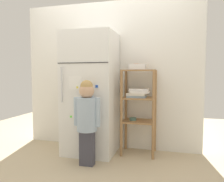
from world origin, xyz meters
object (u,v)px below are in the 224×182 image
(refrigerator, at_px, (91,93))
(fruit_bin, at_px, (137,67))
(pantry_shelf_unit, at_px, (138,101))
(child_standing, at_px, (87,114))

(refrigerator, bearing_deg, fruit_bin, 9.75)
(refrigerator, distance_m, pantry_shelf_unit, 0.67)
(child_standing, relative_size, fruit_bin, 4.33)
(pantry_shelf_unit, height_order, fruit_bin, fruit_bin)
(child_standing, distance_m, pantry_shelf_unit, 0.77)
(refrigerator, height_order, pantry_shelf_unit, refrigerator)
(refrigerator, relative_size, child_standing, 1.61)
(refrigerator, height_order, fruit_bin, refrigerator)
(refrigerator, height_order, child_standing, refrigerator)
(pantry_shelf_unit, distance_m, fruit_bin, 0.46)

